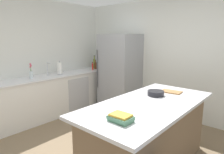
# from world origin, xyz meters

# --- Properties ---
(wall_rear) EXTENTS (6.00, 0.10, 2.60)m
(wall_rear) POSITION_xyz_m (0.00, 2.25, 1.30)
(wall_rear) COLOR silver
(wall_rear) RESTS_ON ground_plane
(wall_left) EXTENTS (0.10, 6.00, 2.60)m
(wall_left) POSITION_xyz_m (-2.45, 0.00, 1.30)
(wall_left) COLOR silver
(wall_left) RESTS_ON ground_plane
(counter_run_left) EXTENTS (0.67, 2.93, 0.92)m
(counter_run_left) POSITION_xyz_m (-2.08, 0.65, 0.46)
(counter_run_left) COLOR silver
(counter_run_left) RESTS_ON ground_plane
(kitchen_island) EXTENTS (0.98, 2.08, 0.91)m
(kitchen_island) POSITION_xyz_m (0.55, 0.31, 0.46)
(kitchen_island) COLOR #7A6047
(kitchen_island) RESTS_ON ground_plane
(refrigerator) EXTENTS (0.86, 0.77, 1.83)m
(refrigerator) POSITION_xyz_m (-1.18, 1.83, 0.92)
(refrigerator) COLOR #93969B
(refrigerator) RESTS_ON ground_plane
(sink_faucet) EXTENTS (0.15, 0.05, 0.30)m
(sink_faucet) POSITION_xyz_m (-2.13, 0.45, 1.08)
(sink_faucet) COLOR silver
(sink_faucet) RESTS_ON counter_run_left
(flower_vase) EXTENTS (0.08, 0.08, 0.32)m
(flower_vase) POSITION_xyz_m (-2.07, 0.03, 1.03)
(flower_vase) COLOR silver
(flower_vase) RESTS_ON counter_run_left
(paper_towel_roll) EXTENTS (0.14, 0.14, 0.31)m
(paper_towel_roll) POSITION_xyz_m (-2.05, 0.71, 1.05)
(paper_towel_roll) COLOR gray
(paper_towel_roll) RESTS_ON counter_run_left
(whiskey_bottle) EXTENTS (0.08, 0.08, 0.26)m
(whiskey_bottle) POSITION_xyz_m (-2.10, 2.00, 1.02)
(whiskey_bottle) COLOR brown
(whiskey_bottle) RESTS_ON counter_run_left
(olive_oil_bottle) EXTENTS (0.06, 0.06, 0.35)m
(olive_oil_bottle) POSITION_xyz_m (-2.16, 1.91, 1.06)
(olive_oil_bottle) COLOR olive
(olive_oil_bottle) RESTS_ON counter_run_left
(syrup_bottle) EXTENTS (0.07, 0.07, 0.24)m
(syrup_bottle) POSITION_xyz_m (-2.01, 1.81, 1.02)
(syrup_bottle) COLOR #5B3319
(syrup_bottle) RESTS_ON counter_run_left
(hot_sauce_bottle) EXTENTS (0.04, 0.04, 0.20)m
(hot_sauce_bottle) POSITION_xyz_m (-2.02, 1.71, 1.00)
(hot_sauce_bottle) COLOR red
(hot_sauce_bottle) RESTS_ON counter_run_left
(cookbook_stack) EXTENTS (0.24, 0.18, 0.08)m
(cookbook_stack) POSITION_xyz_m (0.64, -0.41, 0.95)
(cookbook_stack) COLOR #4C7F60
(cookbook_stack) RESTS_ON kitchen_island
(mixing_bowl) EXTENTS (0.24, 0.24, 0.07)m
(mixing_bowl) POSITION_xyz_m (0.45, 0.65, 0.95)
(mixing_bowl) COLOR black
(mixing_bowl) RESTS_ON kitchen_island
(cutting_board) EXTENTS (0.32, 0.22, 0.02)m
(cutting_board) POSITION_xyz_m (0.54, 0.97, 0.92)
(cutting_board) COLOR #9E7042
(cutting_board) RESTS_ON kitchen_island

